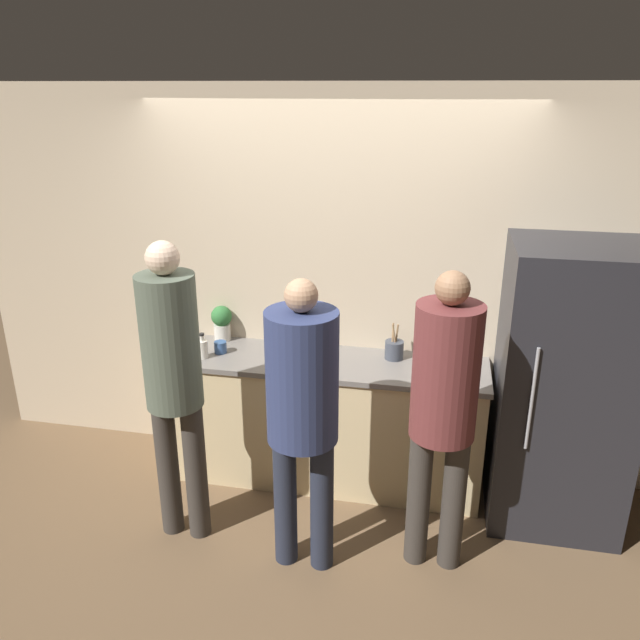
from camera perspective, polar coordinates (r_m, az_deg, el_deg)
ground_plane at (r=4.28m, az=-0.37°, el=-16.34°), size 14.00×14.00×0.00m
wall_back at (r=4.21m, az=1.30°, el=3.06°), size 5.20×0.06×2.60m
counter at (r=4.30m, az=0.53°, el=-8.99°), size 2.11×0.59×0.89m
refrigerator at (r=4.03m, az=21.33°, el=-5.76°), size 0.77×0.74×1.76m
person_left at (r=3.58m, az=-13.29°, el=-4.73°), size 0.32×0.32×1.82m
person_center at (r=3.27m, az=-1.62°, el=-7.47°), size 0.38×0.38×1.70m
person_right at (r=3.33m, az=11.25°, el=-7.22°), size 0.35×0.35×1.74m
fruit_bowl at (r=4.06m, az=-2.36°, el=-3.34°), size 0.27×0.27×0.11m
utensil_crock at (r=4.12m, az=6.79°, el=-2.68°), size 0.12×0.12×0.24m
bottle_clear at (r=4.17m, az=-10.69°, el=-2.55°), size 0.07×0.07×0.17m
cup_blue at (r=4.24m, az=-9.09°, el=-2.47°), size 0.08×0.08×0.08m
potted_plant at (r=4.42m, az=-8.97°, el=-0.12°), size 0.15×0.15×0.25m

